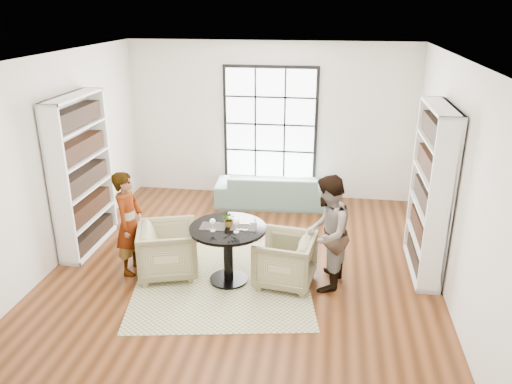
% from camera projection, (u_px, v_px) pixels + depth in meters
% --- Properties ---
extents(ground, '(6.00, 6.00, 0.00)m').
position_uv_depth(ground, '(245.00, 266.00, 7.38)').
color(ground, brown).
extents(room_shell, '(6.00, 6.01, 6.00)m').
position_uv_depth(room_shell, '(250.00, 174.00, 7.43)').
color(room_shell, silver).
rests_on(room_shell, ground).
extents(rug, '(2.76, 2.76, 0.01)m').
position_uv_depth(rug, '(223.00, 281.00, 6.96)').
color(rug, '#BDB78D').
rests_on(rug, ground).
extents(pedestal_table, '(1.04, 1.04, 0.83)m').
position_uv_depth(pedestal_table, '(228.00, 242.00, 6.77)').
color(pedestal_table, black).
rests_on(pedestal_table, ground).
extents(sofa, '(2.21, 0.98, 0.63)m').
position_uv_depth(sofa, '(273.00, 189.00, 9.51)').
color(sofa, slate).
rests_on(sofa, ground).
extents(armchair_left, '(1.02, 1.01, 0.75)m').
position_uv_depth(armchair_left, '(168.00, 250.00, 7.04)').
color(armchair_left, tan).
rests_on(armchair_left, ground).
extents(armchair_right, '(0.88, 0.86, 0.71)m').
position_uv_depth(armchair_right, '(285.00, 260.00, 6.82)').
color(armchair_right, tan).
rests_on(armchair_right, ground).
extents(person_left, '(0.37, 0.56, 1.51)m').
position_uv_depth(person_left, '(129.00, 223.00, 6.98)').
color(person_left, gray).
rests_on(person_left, ground).
extents(person_right, '(0.73, 0.87, 1.59)m').
position_uv_depth(person_right, '(327.00, 233.00, 6.58)').
color(person_right, gray).
rests_on(person_right, ground).
extents(placemat_left, '(0.35, 0.27, 0.01)m').
position_uv_depth(placemat_left, '(213.00, 226.00, 6.70)').
color(placemat_left, black).
rests_on(placemat_left, pedestal_table).
extents(placemat_right, '(0.35, 0.27, 0.01)m').
position_uv_depth(placemat_right, '(244.00, 227.00, 6.69)').
color(placemat_right, black).
rests_on(placemat_right, pedestal_table).
extents(cutlery_left, '(0.15, 0.22, 0.01)m').
position_uv_depth(cutlery_left, '(213.00, 226.00, 6.70)').
color(cutlery_left, silver).
rests_on(cutlery_left, placemat_left).
extents(cutlery_right, '(0.15, 0.22, 0.01)m').
position_uv_depth(cutlery_right, '(244.00, 226.00, 6.68)').
color(cutlery_right, silver).
rests_on(cutlery_right, placemat_right).
extents(wine_glass_left, '(0.08, 0.08, 0.18)m').
position_uv_depth(wine_glass_left, '(213.00, 222.00, 6.53)').
color(wine_glass_left, silver).
rests_on(wine_glass_left, pedestal_table).
extents(wine_glass_right, '(0.09, 0.09, 0.20)m').
position_uv_depth(wine_glass_right, '(236.00, 222.00, 6.49)').
color(wine_glass_right, silver).
rests_on(wine_glass_right, pedestal_table).
extents(flower_centerpiece, '(0.20, 0.17, 0.21)m').
position_uv_depth(flower_centerpiece, '(230.00, 219.00, 6.67)').
color(flower_centerpiece, gray).
rests_on(flower_centerpiece, pedestal_table).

